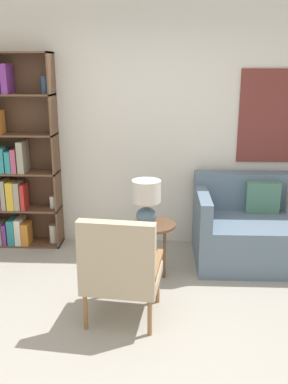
% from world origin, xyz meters
% --- Properties ---
extents(ground_plane, '(14.00, 14.00, 0.00)m').
position_xyz_m(ground_plane, '(0.00, 0.00, 0.00)').
color(ground_plane, '#9E998E').
extents(wall_back, '(6.40, 0.08, 2.70)m').
position_xyz_m(wall_back, '(0.03, 2.03, 1.35)').
color(wall_back, silver).
rests_on(wall_back, ground_plane).
extents(bookshelf, '(0.82, 0.30, 2.16)m').
position_xyz_m(bookshelf, '(-1.43, 1.84, 0.99)').
color(bookshelf, brown).
rests_on(bookshelf, ground_plane).
extents(armchair, '(0.66, 0.63, 0.92)m').
position_xyz_m(armchair, '(-0.09, 0.27, 0.50)').
color(armchair, olive).
rests_on(armchair, ground_plane).
extents(couch, '(1.90, 0.93, 0.89)m').
position_xyz_m(couch, '(1.55, 1.54, 0.34)').
color(couch, slate).
rests_on(couch, ground_plane).
extents(side_table, '(0.45, 0.45, 0.54)m').
position_xyz_m(side_table, '(0.15, 1.13, 0.47)').
color(side_table, brown).
rests_on(side_table, ground_plane).
extents(table_lamp, '(0.28, 0.28, 0.44)m').
position_xyz_m(table_lamp, '(0.09, 1.13, 0.80)').
color(table_lamp, slate).
rests_on(table_lamp, side_table).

